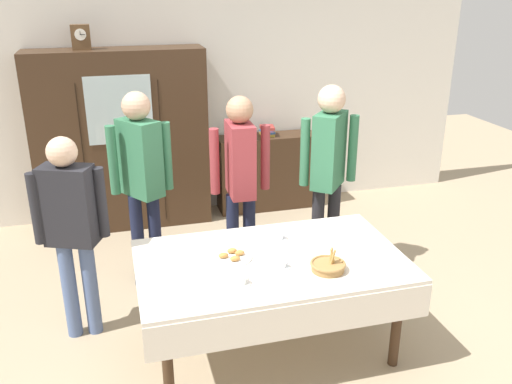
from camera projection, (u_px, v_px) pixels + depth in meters
ground_plane at (263, 331)px, 4.26m from camera, size 12.00×12.00×0.00m
back_wall at (200, 94)px, 6.15m from camera, size 6.40×0.10×2.70m
dining_table at (272, 272)px, 3.81m from camera, size 1.86×1.11×0.74m
wall_cabinet at (122, 141)px, 5.81m from camera, size 1.80×0.46×1.91m
mantel_clock at (81, 37)px, 5.35m from camera, size 0.18×0.11×0.24m
bookshelf_low at (267, 172)px, 6.44m from camera, size 1.15×0.35×0.88m
book_stack at (267, 131)px, 6.26m from camera, size 0.18×0.21×0.11m
tea_cup_far_left at (281, 264)px, 3.68m from camera, size 0.13×0.13×0.06m
tea_cup_center at (241, 280)px, 3.48m from camera, size 0.13×0.13×0.06m
tea_cup_near_left at (278, 236)px, 4.08m from camera, size 0.13×0.13×0.06m
bread_basket at (328, 266)px, 3.65m from camera, size 0.24×0.24×0.16m
pastry_plate at (232, 257)px, 3.81m from camera, size 0.28×0.28×0.05m
spoon_center at (230, 296)px, 3.36m from camera, size 0.12×0.02×0.01m
spoon_far_right at (217, 241)px, 4.07m from camera, size 0.12×0.02×0.01m
person_near_right_end at (240, 173)px, 4.63m from camera, size 0.52×0.37×1.69m
person_behind_table_right at (141, 171)px, 4.55m from camera, size 0.52×0.41×1.74m
person_behind_table_left at (328, 163)px, 4.72m from camera, size 0.52×0.40×1.76m
person_beside_shelf at (71, 221)px, 3.90m from camera, size 0.52×0.32×1.57m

